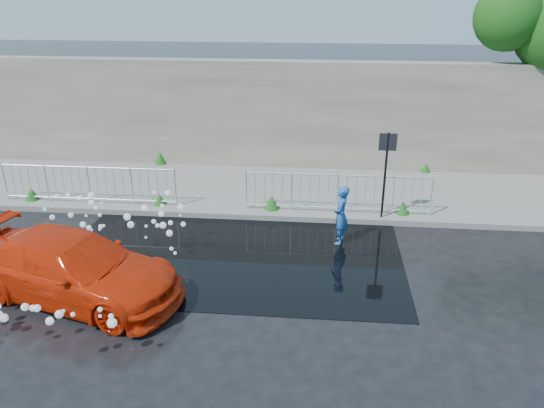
% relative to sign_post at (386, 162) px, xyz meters
% --- Properties ---
extents(ground, '(90.00, 90.00, 0.00)m').
position_rel_sign_post_xyz_m(ground, '(-4.20, -3.10, -1.72)').
color(ground, black).
rests_on(ground, ground).
extents(pavement, '(30.00, 4.00, 0.15)m').
position_rel_sign_post_xyz_m(pavement, '(-4.20, 1.90, -1.65)').
color(pavement, slate).
rests_on(pavement, ground).
extents(curb, '(30.00, 0.25, 0.16)m').
position_rel_sign_post_xyz_m(curb, '(-4.20, -0.10, -1.64)').
color(curb, slate).
rests_on(curb, ground).
extents(retaining_wall, '(30.00, 0.60, 3.50)m').
position_rel_sign_post_xyz_m(retaining_wall, '(-4.20, 4.10, 0.18)').
color(retaining_wall, '#5A574C').
rests_on(retaining_wall, pavement).
extents(puddle, '(8.00, 5.00, 0.01)m').
position_rel_sign_post_xyz_m(puddle, '(-3.70, -2.10, -1.72)').
color(puddle, black).
rests_on(puddle, ground).
extents(sign_post, '(0.45, 0.06, 2.50)m').
position_rel_sign_post_xyz_m(sign_post, '(0.00, 0.00, 0.00)').
color(sign_post, black).
rests_on(sign_post, ground).
extents(railing_left, '(5.05, 0.05, 1.10)m').
position_rel_sign_post_xyz_m(railing_left, '(-8.20, 0.25, -0.99)').
color(railing_left, silver).
rests_on(railing_left, pavement).
extents(railing_right, '(5.05, 0.05, 1.10)m').
position_rel_sign_post_xyz_m(railing_right, '(-1.20, 0.25, -0.99)').
color(railing_right, silver).
rests_on(railing_right, pavement).
extents(weeds, '(12.17, 3.93, 0.41)m').
position_rel_sign_post_xyz_m(weeds, '(-4.56, 1.43, -1.39)').
color(weeds, '#1B4E14').
rests_on(weeds, pavement).
extents(water_spray, '(3.70, 5.57, 1.04)m').
position_rel_sign_post_xyz_m(water_spray, '(-6.78, -3.39, -1.02)').
color(water_spray, white).
rests_on(water_spray, ground).
extents(red_car, '(4.96, 3.02, 1.34)m').
position_rel_sign_post_xyz_m(red_car, '(-6.63, -4.25, -1.05)').
color(red_car, red).
rests_on(red_car, ground).
extents(person, '(0.43, 0.59, 1.50)m').
position_rel_sign_post_xyz_m(person, '(-1.15, -1.30, -0.97)').
color(person, '#2053A4').
rests_on(person, ground).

